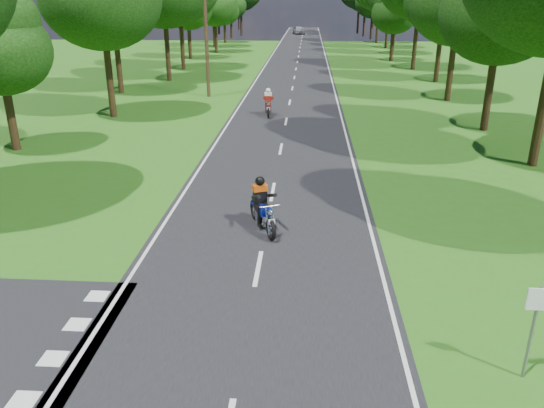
{
  "coord_description": "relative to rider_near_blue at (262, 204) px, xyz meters",
  "views": [
    {
      "loc": [
        1.22,
        -10.62,
        6.86
      ],
      "look_at": [
        0.24,
        4.0,
        1.1
      ],
      "focal_mm": 35.0,
      "sensor_mm": 36.0,
      "label": 1
    }
  ],
  "objects": [
    {
      "name": "distant_car",
      "position": [
        -0.71,
        91.7,
        -0.07
      ],
      "size": [
        2.77,
        4.79,
        1.53
      ],
      "primitive_type": "imported",
      "rotation": [
        0.0,
        0.0,
        0.23
      ],
      "color": "#B4B6BC",
      "rests_on": "main_road"
    },
    {
      "name": "road_markings",
      "position": [
        -0.04,
        43.54,
        -0.83
      ],
      "size": [
        7.4,
        140.0,
        0.01
      ],
      "color": "silver",
      "rests_on": "main_road"
    },
    {
      "name": "main_road",
      "position": [
        0.1,
        45.42,
        -0.85
      ],
      "size": [
        7.0,
        140.0,
        0.02
      ],
      "primitive_type": "cube",
      "color": "black",
      "rests_on": "ground"
    },
    {
      "name": "rider_far_red",
      "position": [
        -1.06,
        16.94,
        -0.01
      ],
      "size": [
        0.83,
        2.03,
        1.65
      ],
      "primitive_type": null,
      "rotation": [
        0.0,
        0.0,
        0.09
      ],
      "color": "#A2260C",
      "rests_on": "main_road"
    },
    {
      "name": "ground",
      "position": [
        0.1,
        -4.58,
        -0.86
      ],
      "size": [
        160.0,
        160.0,
        0.0
      ],
      "primitive_type": "plane",
      "color": "#306116",
      "rests_on": "ground"
    },
    {
      "name": "telegraph_pole",
      "position": [
        -5.9,
        23.42,
        3.21
      ],
      "size": [
        1.2,
        0.26,
        8.0
      ],
      "color": "#382616",
      "rests_on": "ground"
    },
    {
      "name": "road_sign",
      "position": [
        5.6,
        -6.6,
        0.48
      ],
      "size": [
        0.45,
        0.07,
        2.0
      ],
      "color": "slate",
      "rests_on": "ground"
    },
    {
      "name": "rider_near_blue",
      "position": [
        0.0,
        0.0,
        0.0
      ],
      "size": [
        1.39,
        2.12,
        1.68
      ],
      "primitive_type": null,
      "rotation": [
        0.0,
        0.0,
        0.39
      ],
      "color": "navy",
      "rests_on": "main_road"
    }
  ]
}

